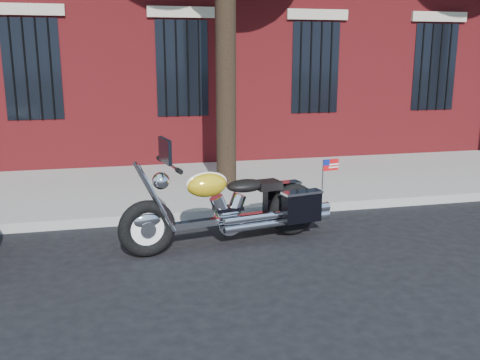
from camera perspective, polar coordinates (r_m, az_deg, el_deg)
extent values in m
plane|color=black|center=(7.09, -0.61, -7.28)|extent=(120.00, 120.00, 0.00)
cube|color=gray|center=(8.34, -2.68, -3.57)|extent=(40.00, 0.16, 0.15)
cube|color=gray|center=(10.14, -4.63, -0.59)|extent=(40.00, 3.60, 0.15)
cube|color=black|center=(11.68, -6.22, 11.73)|extent=(1.10, 0.14, 2.00)
cube|color=#B2A893|center=(11.69, -6.35, 17.37)|extent=(1.40, 0.20, 0.22)
cylinder|color=black|center=(11.61, -6.17, 11.72)|extent=(0.04, 0.04, 2.00)
cylinder|color=black|center=(9.58, -1.53, 13.30)|extent=(0.36, 0.36, 5.00)
torus|color=black|center=(6.77, -9.89, -5.12)|extent=(0.75, 0.30, 0.73)
torus|color=black|center=(7.51, 5.69, -3.15)|extent=(0.75, 0.30, 0.73)
cylinder|color=white|center=(6.77, -9.89, -5.12)|extent=(0.55, 0.17, 0.55)
cylinder|color=white|center=(7.51, 5.69, -3.15)|extent=(0.55, 0.17, 0.55)
ellipsoid|color=white|center=(6.74, -9.93, -4.24)|extent=(0.40, 0.21, 0.21)
ellipsoid|color=yellow|center=(7.48, 5.72, -2.19)|extent=(0.41, 0.22, 0.21)
cube|color=white|center=(7.08, -1.68, -4.29)|extent=(1.63, 0.41, 0.09)
cylinder|color=white|center=(7.11, -1.27, -4.41)|extent=(0.38, 0.26, 0.35)
cylinder|color=white|center=(7.16, 3.40, -4.22)|extent=(1.36, 0.35, 0.10)
ellipsoid|color=yellow|center=(6.86, -3.57, -0.52)|extent=(0.59, 0.41, 0.31)
ellipsoid|color=black|center=(7.08, 0.59, -0.61)|extent=(0.58, 0.41, 0.17)
cube|color=black|center=(7.71, 4.46, -1.78)|extent=(0.55, 0.27, 0.42)
cube|color=black|center=(7.23, 6.60, -2.84)|extent=(0.55, 0.27, 0.42)
cylinder|color=white|center=(6.65, -7.59, 1.65)|extent=(0.20, 0.85, 0.04)
sphere|color=white|center=(6.66, -8.44, -0.09)|extent=(0.26, 0.26, 0.22)
cube|color=black|center=(6.60, -8.00, 3.11)|extent=(0.12, 0.44, 0.31)
cube|color=red|center=(7.27, 9.64, 1.60)|extent=(0.24, 0.06, 0.15)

